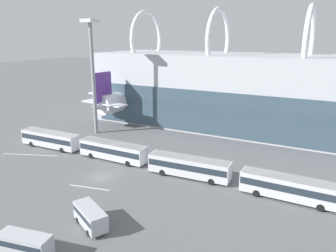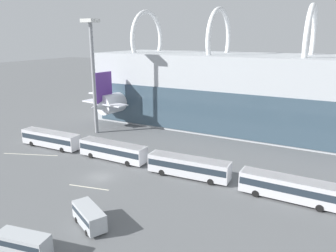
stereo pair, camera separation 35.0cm
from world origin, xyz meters
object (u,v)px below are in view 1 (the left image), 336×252
Objects in this scene: shuttle_bus_2 at (189,166)px; service_van_crossing at (25,244)px; floodlight_mast at (92,62)px; shuttle_bus_0 at (51,138)px; shuttle_bus_3 at (290,187)px; shuttle_bus_1 at (113,150)px; service_van_foreground at (90,216)px; airliner_at_gate_near at (143,96)px.

service_van_crossing is (-6.64, -25.53, -0.47)m from shuttle_bus_2.
shuttle_bus_0 is at bearing -95.73° from floodlight_mast.
floodlight_mast is at bearing 153.88° from shuttle_bus_2.
shuttle_bus_3 is 48.22m from floodlight_mast.
shuttle_bus_3 is at bearing -1.32° from shuttle_bus_1.
service_van_crossing reaches higher than service_van_foreground.
airliner_at_gate_near is at bearing 128.64° from shuttle_bus_2.
airliner_at_gate_near reaches higher than shuttle_bus_3.
shuttle_bus_1 reaches higher than service_van_crossing.
shuttle_bus_1 is at bearing 175.57° from shuttle_bus_2.
airliner_at_gate_near is 3.04× the size of shuttle_bus_3.
service_van_crossing is at bearing -130.13° from shuttle_bus_3.
shuttle_bus_1 is 2.21× the size of service_van_foreground.
shuttle_bus_0 is 1.01× the size of shuttle_bus_1.
shuttle_bus_3 is at bearing -118.70° from airliner_at_gate_near.
service_van_foreground is (-19.57, -17.87, -0.49)m from shuttle_bus_3.
shuttle_bus_2 is 2.24× the size of service_van_foreground.
shuttle_bus_1 is 2.23× the size of service_van_crossing.
service_van_foreground is at bearing -50.96° from floodlight_mast.
shuttle_bus_3 is (43.53, -31.96, -3.61)m from airliner_at_gate_near.
airliner_at_gate_near is 31.97m from shuttle_bus_0.
shuttle_bus_2 is at bearing -22.87° from floodlight_mast.
service_van_foreground is (10.81, -18.55, -0.49)m from shuttle_bus_1.
service_van_foreground is 0.24× the size of floodlight_mast.
shuttle_bus_3 is (45.56, -0.26, 0.00)m from shuttle_bus_0.
service_van_foreground is 1.01× the size of service_van_crossing.
shuttle_bus_3 is at bearing -4.62° from shuttle_bus_2.
airliner_at_gate_near is 6.75× the size of service_van_foreground.
shuttle_bus_2 reaches higher than service_van_foreground.
shuttle_bus_0 is 15.19m from shuttle_bus_1.
airliner_at_gate_near is 22.03m from floodlight_mast.
shuttle_bus_2 is (30.37, 0.10, 0.00)m from shuttle_bus_0.
airliner_at_gate_near is 54.12m from shuttle_bus_3.
airliner_at_gate_near is at bearing 87.67° from floodlight_mast.
floodlight_mast is at bearing 164.89° from shuttle_bus_3.
shuttle_bus_0 is at bearing -176.07° from airliner_at_gate_near.
shuttle_bus_0 is 45.56m from shuttle_bus_3.
airliner_at_gate_near is 55.45m from service_van_foreground.
floodlight_mast reaches higher than service_van_crossing.
service_van_foreground is (25.99, -18.13, -0.49)m from shuttle_bus_0.
service_van_crossing is at bearing -151.61° from airliner_at_gate_near.
service_van_foreground is at bearing 61.93° from service_van_crossing.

